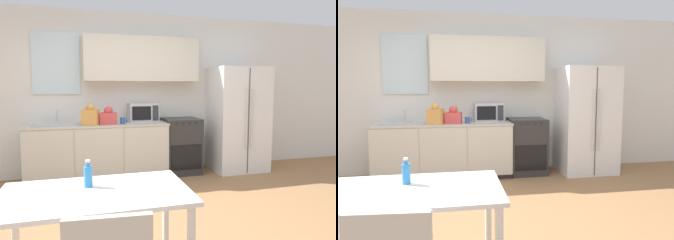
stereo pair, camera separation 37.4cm
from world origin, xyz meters
TOP-DOWN VIEW (x-y plane):
  - ground_plane at (0.00, 0.00)m, footprint 12.00×12.00m
  - wall_back at (0.05, 2.02)m, footprint 12.00×0.38m
  - kitchen_counter at (-0.41, 1.70)m, footprint 2.16×0.67m
  - oven_range at (0.97, 1.73)m, footprint 0.60×0.61m
  - refrigerator at (1.99, 1.65)m, footprint 0.92×0.79m
  - kitchen_sink at (-1.02, 1.71)m, footprint 0.70×0.40m
  - microwave at (0.33, 1.82)m, footprint 0.48×0.37m
  - coffee_mug at (-0.03, 1.55)m, footprint 0.11×0.08m
  - grocery_bag_0 at (-0.53, 1.52)m, footprint 0.27×0.25m
  - grocery_bag_1 at (-0.26, 1.61)m, footprint 0.28×0.25m
  - dining_table at (-0.55, -1.06)m, footprint 1.27×0.74m
  - drink_bottle at (-0.60, -0.94)m, footprint 0.06×0.06m

SIDE VIEW (x-z plane):
  - ground_plane at x=0.00m, z-range 0.00..0.00m
  - kitchen_counter at x=-0.41m, z-range 0.00..0.90m
  - oven_range at x=0.97m, z-range 0.00..0.93m
  - dining_table at x=-0.55m, z-range 0.27..1.02m
  - drink_bottle at x=-0.60m, z-range 0.73..0.93m
  - refrigerator at x=1.99m, z-range 0.00..1.81m
  - kitchen_sink at x=-1.02m, z-range 0.80..1.01m
  - coffee_mug at x=-0.03m, z-range 0.89..1.00m
  - grocery_bag_1 at x=-0.26m, z-range 0.87..1.15m
  - grocery_bag_0 at x=-0.53m, z-range 0.87..1.20m
  - microwave at x=0.33m, z-range 0.89..1.20m
  - wall_back at x=0.05m, z-range 0.11..2.81m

